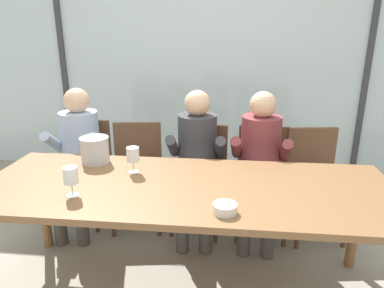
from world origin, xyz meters
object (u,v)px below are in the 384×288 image
at_px(person_charcoal_jacket, 197,155).
at_px(chair_right_of_center, 262,171).
at_px(person_pale_blue_shirt, 78,150).
at_px(person_maroon_top, 260,157).
at_px(wine_glass_by_left_taster, 71,177).
at_px(tasting_bowl, 225,208).
at_px(ice_bucket_primary, 95,149).
at_px(chair_center, 201,168).
at_px(chair_left_of_center, 137,166).
at_px(dining_table, 186,195).
at_px(chair_near_curtain, 85,162).
at_px(wine_glass_near_bucket, 133,156).
at_px(chair_near_window_right, 313,174).

bearing_deg(person_charcoal_jacket, chair_right_of_center, 10.25).
relative_size(chair_right_of_center, person_pale_blue_shirt, 0.74).
distance_m(person_maroon_top, wine_glass_by_left_taster, 1.49).
bearing_deg(wine_glass_by_left_taster, person_pale_blue_shirt, 112.02).
xyz_separation_m(chair_right_of_center, tasting_bowl, (-0.30, -1.17, 0.27)).
bearing_deg(ice_bucket_primary, chair_center, 37.68).
distance_m(chair_left_of_center, person_pale_blue_shirt, 0.52).
height_order(chair_left_of_center, person_charcoal_jacket, person_charcoal_jacket).
bearing_deg(person_pale_blue_shirt, person_maroon_top, -4.04).
distance_m(dining_table, tasting_bowl, 0.41).
relative_size(person_charcoal_jacket, ice_bucket_primary, 5.88).
xyz_separation_m(chair_near_curtain, wine_glass_by_left_taster, (0.41, -1.11, 0.36)).
bearing_deg(tasting_bowl, wine_glass_near_bucket, 142.02).
relative_size(chair_near_curtain, chair_right_of_center, 1.00).
relative_size(person_pale_blue_shirt, wine_glass_by_left_taster, 6.95).
xyz_separation_m(chair_center, chair_near_window_right, (0.94, -0.01, 0.00)).
bearing_deg(chair_center, chair_near_curtain, -174.24).
distance_m(chair_near_curtain, chair_right_of_center, 1.58).
xyz_separation_m(dining_table, chair_center, (0.02, 0.87, -0.17)).
xyz_separation_m(chair_center, person_pale_blue_shirt, (-1.03, -0.13, 0.17)).
xyz_separation_m(chair_near_curtain, chair_left_of_center, (0.50, -0.04, 0.00)).
height_order(chair_right_of_center, wine_glass_near_bucket, wine_glass_near_bucket).
relative_size(dining_table, person_maroon_top, 2.09).
distance_m(ice_bucket_primary, tasting_bowl, 1.13).
height_order(person_pale_blue_shirt, tasting_bowl, person_pale_blue_shirt).
bearing_deg(chair_near_window_right, wine_glass_by_left_taster, -154.42).
bearing_deg(chair_center, person_pale_blue_shirt, -165.07).
bearing_deg(dining_table, person_pale_blue_shirt, 143.80).
relative_size(dining_table, tasting_bowl, 19.98).
distance_m(person_charcoal_jacket, wine_glass_near_bucket, 0.70).
bearing_deg(chair_right_of_center, person_pale_blue_shirt, -172.91).
bearing_deg(ice_bucket_primary, dining_table, -24.98).
relative_size(chair_right_of_center, wine_glass_by_left_taster, 5.11).
bearing_deg(wine_glass_by_left_taster, person_charcoal_jacket, 56.82).
height_order(chair_near_window_right, person_maroon_top, person_maroon_top).
distance_m(chair_near_window_right, person_maroon_top, 0.50).
height_order(person_charcoal_jacket, wine_glass_by_left_taster, person_charcoal_jacket).
relative_size(chair_right_of_center, wine_glass_near_bucket, 5.11).
distance_m(dining_table, chair_near_curtain, 1.38).
distance_m(chair_near_window_right, person_pale_blue_shirt, 1.98).
xyz_separation_m(person_maroon_top, wine_glass_near_bucket, (-0.87, -0.57, 0.19)).
height_order(dining_table, chair_near_curtain, chair_near_curtain).
xyz_separation_m(chair_near_window_right, person_maroon_top, (-0.46, -0.12, 0.17)).
relative_size(chair_left_of_center, person_charcoal_jacket, 0.74).
xyz_separation_m(person_maroon_top, wine_glass_by_left_taster, (-1.13, -0.95, 0.19)).
bearing_deg(dining_table, chair_near_curtain, 138.84).
distance_m(chair_near_curtain, person_charcoal_jacket, 1.06).
relative_size(chair_near_curtain, chair_near_window_right, 1.00).
bearing_deg(dining_table, wine_glass_near_bucket, 156.07).
bearing_deg(chair_near_curtain, person_maroon_top, -5.01).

